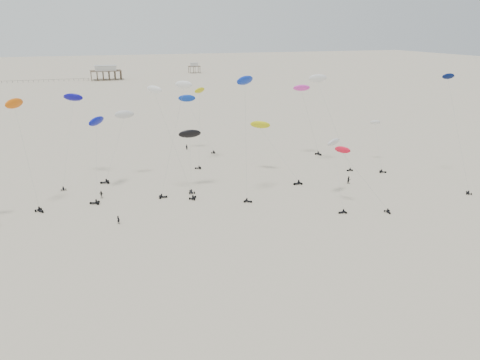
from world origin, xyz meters
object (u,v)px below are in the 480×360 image
object	(u,v)px
rig_9	(335,154)
rig_4	(306,104)
pavilion_main	(106,74)
pavilion_small	(194,68)
spectator_0	(119,224)

from	to	relation	value
rig_9	rig_4	bearing A→B (deg)	-17.36
pavilion_main	rig_4	distance (m)	229.33
pavilion_main	rig_9	xyz separation A→B (m)	(32.35, -259.35, 5.54)
pavilion_small	rig_9	bearing A→B (deg)	-97.41
pavilion_main	spectator_0	distance (m)	260.08
pavilion_main	spectator_0	world-z (taller)	pavilion_main
pavilion_main	rig_4	world-z (taller)	rig_4
rig_4	pavilion_small	bearing A→B (deg)	-110.36
rig_4	spectator_0	xyz separation A→B (m)	(-55.57, -34.50, -14.84)
pavilion_main	rig_9	distance (m)	261.41
pavilion_small	spectator_0	distance (m)	301.51
pavilion_small	rig_9	distance (m)	291.85
pavilion_main	rig_9	world-z (taller)	rig_9
pavilion_main	rig_4	bearing A→B (deg)	-79.42
pavilion_small	spectator_0	xyz separation A→B (m)	(-83.53, -289.69, -3.49)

